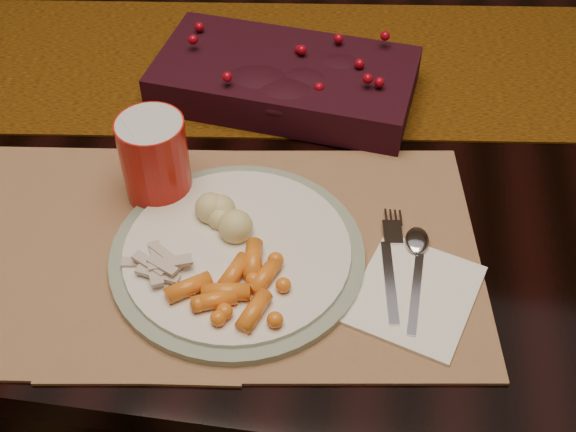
# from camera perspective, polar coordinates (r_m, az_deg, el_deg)

# --- Properties ---
(floor) EXTENTS (5.00, 5.00, 0.00)m
(floor) POSITION_cam_1_polar(r_m,az_deg,el_deg) (1.61, 0.13, -12.87)
(floor) COLOR black
(floor) RESTS_ON ground
(dining_table) EXTENTS (1.80, 1.00, 0.75)m
(dining_table) POSITION_cam_1_polar(r_m,az_deg,el_deg) (1.31, 0.15, -4.44)
(dining_table) COLOR black
(dining_table) RESTS_ON floor
(table_runner) EXTENTS (1.73, 0.55, 0.00)m
(table_runner) POSITION_cam_1_polar(r_m,az_deg,el_deg) (1.12, 3.56, 11.84)
(table_runner) COLOR #372107
(table_runner) RESTS_ON dining_table
(centerpiece) EXTENTS (0.38, 0.23, 0.07)m
(centerpiece) POSITION_cam_1_polar(r_m,az_deg,el_deg) (1.04, -0.24, 11.14)
(centerpiece) COLOR black
(centerpiece) RESTS_ON table_runner
(placemat_main) EXTENTS (0.52, 0.41, 0.00)m
(placemat_main) POSITION_cam_1_polar(r_m,az_deg,el_deg) (0.84, -1.22, -2.83)
(placemat_main) COLOR brown
(placemat_main) RESTS_ON dining_table
(placemat_second) EXTENTS (0.52, 0.40, 0.00)m
(placemat_second) POSITION_cam_1_polar(r_m,az_deg,el_deg) (0.89, -18.47, -2.46)
(placemat_second) COLOR brown
(placemat_second) RESTS_ON dining_table
(dinner_plate) EXTENTS (0.32, 0.32, 0.02)m
(dinner_plate) POSITION_cam_1_polar(r_m,az_deg,el_deg) (0.83, -4.01, -2.95)
(dinner_plate) COLOR white
(dinner_plate) RESTS_ON placemat_main
(baby_carrots) EXTENTS (0.13, 0.12, 0.02)m
(baby_carrots) POSITION_cam_1_polar(r_m,az_deg,el_deg) (0.78, -4.46, -5.26)
(baby_carrots) COLOR orange
(baby_carrots) RESTS_ON dinner_plate
(mashed_potatoes) EXTENTS (0.07, 0.07, 0.04)m
(mashed_potatoes) POSITION_cam_1_polar(r_m,az_deg,el_deg) (0.84, -5.21, 0.55)
(mashed_potatoes) COLOR tan
(mashed_potatoes) RESTS_ON dinner_plate
(turkey_shreds) EXTENTS (0.10, 0.09, 0.02)m
(turkey_shreds) POSITION_cam_1_polar(r_m,az_deg,el_deg) (0.81, -10.16, -3.77)
(turkey_shreds) COLOR #A18D85
(turkey_shreds) RESTS_ON dinner_plate
(napkin) EXTENTS (0.16, 0.17, 0.00)m
(napkin) POSITION_cam_1_polar(r_m,az_deg,el_deg) (0.81, 10.00, -6.12)
(napkin) COLOR white
(napkin) RESTS_ON placemat_main
(fork) EXTENTS (0.04, 0.15, 0.00)m
(fork) POSITION_cam_1_polar(r_m,az_deg,el_deg) (0.82, 8.10, -4.11)
(fork) COLOR #B9B8C6
(fork) RESTS_ON napkin
(spoon) EXTENTS (0.04, 0.14, 0.00)m
(spoon) POSITION_cam_1_polar(r_m,az_deg,el_deg) (0.82, 10.09, -4.69)
(spoon) COLOR silver
(spoon) RESTS_ON napkin
(red_cup) EXTENTS (0.11, 0.11, 0.11)m
(red_cup) POSITION_cam_1_polar(r_m,az_deg,el_deg) (0.88, -10.46, 4.41)
(red_cup) COLOR #B31910
(red_cup) RESTS_ON placemat_main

